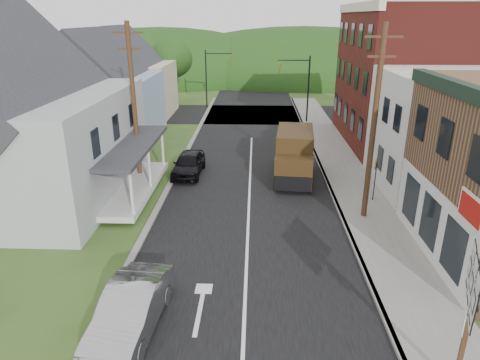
# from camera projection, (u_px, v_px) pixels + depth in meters

# --- Properties ---
(ground) EXTENTS (120.00, 120.00, 0.00)m
(ground) POSITION_uv_depth(u_px,v_px,m) (247.00, 253.00, 17.76)
(ground) COLOR #2D4719
(ground) RESTS_ON ground
(road) EXTENTS (9.00, 90.00, 0.02)m
(road) POSITION_uv_depth(u_px,v_px,m) (250.00, 171.00, 27.10)
(road) COLOR black
(road) RESTS_ON ground
(cross_road) EXTENTS (60.00, 9.00, 0.02)m
(cross_road) POSITION_uv_depth(u_px,v_px,m) (253.00, 114.00, 42.96)
(cross_road) COLOR black
(cross_road) RESTS_ON ground
(sidewalk_right) EXTENTS (2.80, 55.00, 0.15)m
(sidewalk_right) POSITION_uv_depth(u_px,v_px,m) (351.00, 183.00, 25.00)
(sidewalk_right) COLOR slate
(sidewalk_right) RESTS_ON ground
(curb_right) EXTENTS (0.20, 55.00, 0.15)m
(curb_right) POSITION_uv_depth(u_px,v_px,m) (327.00, 183.00, 25.05)
(curb_right) COLOR slate
(curb_right) RESTS_ON ground
(curb_left) EXTENTS (0.30, 55.00, 0.12)m
(curb_left) POSITION_uv_depth(u_px,v_px,m) (172.00, 181.00, 25.37)
(curb_left) COLOR slate
(curb_left) RESTS_ON ground
(storefront_white) EXTENTS (8.00, 7.00, 6.50)m
(storefront_white) POSITION_uv_depth(u_px,v_px,m) (458.00, 133.00, 23.22)
(storefront_white) COLOR silver
(storefront_white) RESTS_ON ground
(storefront_red) EXTENTS (8.00, 12.00, 10.00)m
(storefront_red) POSITION_uv_depth(u_px,v_px,m) (406.00, 77.00, 31.46)
(storefront_red) COLOR maroon
(storefront_red) RESTS_ON ground
(house_gray) EXTENTS (10.20, 12.24, 8.35)m
(house_gray) POSITION_uv_depth(u_px,v_px,m) (20.00, 118.00, 22.26)
(house_gray) COLOR #A9ABAF
(house_gray) RESTS_ON ground
(house_blue) EXTENTS (7.14, 8.16, 7.28)m
(house_blue) POSITION_uv_depth(u_px,v_px,m) (108.00, 93.00, 32.68)
(house_blue) COLOR #889DBA
(house_blue) RESTS_ON ground
(house_cream) EXTENTS (7.14, 8.16, 7.28)m
(house_cream) POSITION_uv_depth(u_px,v_px,m) (134.00, 78.00, 41.10)
(house_cream) COLOR #B4AD8C
(house_cream) RESTS_ON ground
(utility_pole_right) EXTENTS (1.60, 0.26, 9.00)m
(utility_pole_right) POSITION_uv_depth(u_px,v_px,m) (374.00, 124.00, 19.18)
(utility_pole_right) COLOR #472D19
(utility_pole_right) RESTS_ON ground
(utility_pole_left) EXTENTS (1.60, 0.26, 9.00)m
(utility_pole_left) POSITION_uv_depth(u_px,v_px,m) (134.00, 104.00, 23.79)
(utility_pole_left) COLOR #472D19
(utility_pole_left) RESTS_ON ground
(traffic_signal_right) EXTENTS (2.87, 0.20, 6.00)m
(traffic_signal_right) POSITION_uv_depth(u_px,v_px,m) (301.00, 81.00, 38.21)
(traffic_signal_right) COLOR black
(traffic_signal_right) RESTS_ON ground
(traffic_signal_left) EXTENTS (2.87, 0.20, 6.00)m
(traffic_signal_left) POSITION_uv_depth(u_px,v_px,m) (213.00, 72.00, 45.03)
(traffic_signal_left) COLOR black
(traffic_signal_left) RESTS_ON ground
(tree_left_c) EXTENTS (5.80, 5.80, 8.41)m
(tree_left_c) POSITION_uv_depth(u_px,v_px,m) (21.00, 59.00, 34.95)
(tree_left_c) COLOR #382616
(tree_left_c) RESTS_ON ground
(tree_left_d) EXTENTS (4.80, 4.80, 6.94)m
(tree_left_d) POSITION_uv_depth(u_px,v_px,m) (170.00, 59.00, 46.19)
(tree_left_d) COLOR #382616
(tree_left_d) RESTS_ON ground
(forested_ridge) EXTENTS (90.00, 30.00, 16.00)m
(forested_ridge) POSITION_uv_depth(u_px,v_px,m) (254.00, 77.00, 69.09)
(forested_ridge) COLOR #12340F
(forested_ridge) RESTS_ON ground
(silver_sedan) EXTENTS (1.93, 4.61, 1.48)m
(silver_sedan) POSITION_uv_depth(u_px,v_px,m) (131.00, 310.00, 13.13)
(silver_sedan) COLOR #9D9DA1
(silver_sedan) RESTS_ON ground
(dark_sedan) EXTENTS (1.85, 4.21, 1.41)m
(dark_sedan) POSITION_uv_depth(u_px,v_px,m) (189.00, 164.00, 26.30)
(dark_sedan) COLOR black
(dark_sedan) RESTS_ON ground
(delivery_van) EXTENTS (2.57, 5.37, 2.90)m
(delivery_van) POSITION_uv_depth(u_px,v_px,m) (294.00, 156.00, 25.37)
(delivery_van) COLOR #31200D
(delivery_van) RESTS_ON ground
(route_sign_cluster) EXTENTS (0.90, 2.07, 3.84)m
(route_sign_cluster) POSITION_uv_depth(u_px,v_px,m) (470.00, 306.00, 10.33)
(route_sign_cluster) COLOR #472D19
(route_sign_cluster) RESTS_ON sidewalk_right
(warning_sign) EXTENTS (0.25, 0.59, 2.28)m
(warning_sign) POSITION_uv_depth(u_px,v_px,m) (375.00, 174.00, 22.02)
(warning_sign) COLOR black
(warning_sign) RESTS_ON sidewalk_right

